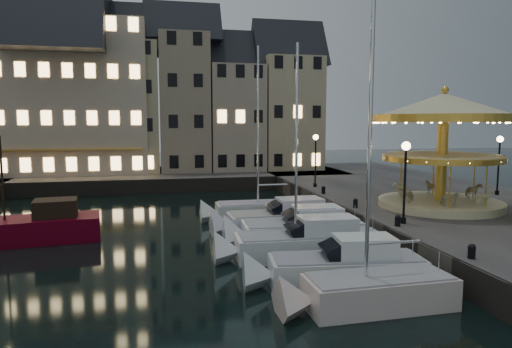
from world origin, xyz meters
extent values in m
plane|color=black|center=(0.00, 0.00, 0.00)|extent=(160.00, 160.00, 0.00)
cube|color=#474442|center=(14.00, 6.00, 0.65)|extent=(16.00, 56.00, 1.30)
cube|color=#474442|center=(-8.00, 28.00, 0.65)|extent=(44.00, 12.00, 1.30)
cube|color=#47423A|center=(6.00, 6.00, 0.65)|extent=(0.15, 44.00, 1.30)
cube|color=#47423A|center=(-6.00, 22.00, 0.65)|extent=(48.00, 0.15, 1.30)
cylinder|color=black|center=(7.20, 1.00, 1.45)|extent=(0.28, 0.28, 0.30)
cylinder|color=black|center=(7.20, 1.00, 3.20)|extent=(0.12, 0.12, 3.80)
sphere|color=#FFD18C|center=(7.20, 1.00, 5.25)|extent=(0.44, 0.44, 0.44)
cylinder|color=black|center=(7.20, 14.50, 1.45)|extent=(0.28, 0.28, 0.30)
cylinder|color=black|center=(7.20, 14.50, 3.20)|extent=(0.12, 0.12, 3.80)
sphere|color=#FFD18C|center=(7.20, 14.50, 5.25)|extent=(0.44, 0.44, 0.44)
cylinder|color=black|center=(18.50, 8.00, 1.45)|extent=(0.28, 0.28, 0.30)
cylinder|color=black|center=(18.50, 8.00, 3.20)|extent=(0.12, 0.12, 3.80)
sphere|color=#FFD18C|center=(18.50, 8.00, 5.25)|extent=(0.44, 0.44, 0.44)
cylinder|color=black|center=(6.60, -5.00, 1.50)|extent=(0.28, 0.28, 0.40)
sphere|color=black|center=(6.60, -5.00, 1.72)|extent=(0.30, 0.30, 0.30)
cylinder|color=black|center=(6.60, 0.50, 1.50)|extent=(0.28, 0.28, 0.40)
sphere|color=black|center=(6.60, 0.50, 1.72)|extent=(0.30, 0.30, 0.30)
cylinder|color=black|center=(6.60, 5.50, 1.50)|extent=(0.28, 0.28, 0.40)
sphere|color=black|center=(6.60, 5.50, 1.72)|extent=(0.30, 0.30, 0.30)
cylinder|color=black|center=(6.60, 11.00, 1.50)|extent=(0.28, 0.28, 0.40)
sphere|color=black|center=(6.60, 11.00, 1.72)|extent=(0.30, 0.30, 0.30)
cube|color=tan|center=(-19.50, 30.00, 6.80)|extent=(5.00, 8.00, 11.00)
cube|color=slate|center=(-14.05, 30.00, 7.30)|extent=(5.60, 8.00, 12.00)
cube|color=tan|center=(-8.00, 30.00, 7.80)|extent=(6.20, 8.00, 13.00)
cube|color=gray|center=(-2.25, 30.00, 8.30)|extent=(5.00, 8.00, 14.00)
cube|color=tan|center=(3.20, 30.00, 6.80)|extent=(5.60, 8.00, 11.00)
cube|color=tan|center=(9.25, 30.00, 7.30)|extent=(6.20, 8.00, 12.00)
cube|color=beige|center=(-14.00, 30.00, 8.80)|extent=(16.00, 9.00, 15.00)
cube|color=beige|center=(2.48, -5.68, 0.45)|extent=(5.21, 2.10, 1.30)
cube|color=gray|center=(2.48, -5.68, 1.12)|extent=(4.95, 1.93, 0.10)
cylinder|color=silver|center=(1.97, -5.69, 5.62)|extent=(0.14, 0.14, 9.04)
cube|color=silver|center=(2.26, -3.33, 0.45)|extent=(6.25, 2.71, 1.30)
cube|color=gray|center=(2.26, -3.33, 1.12)|extent=(5.93, 2.51, 0.10)
cube|color=silver|center=(2.98, -3.41, 1.55)|extent=(2.46, 1.77, 0.80)
cube|color=black|center=(1.78, -3.27, 1.45)|extent=(1.21, 1.53, 0.88)
cube|color=silver|center=(2.04, 0.50, 0.45)|extent=(7.13, 2.37, 1.30)
cube|color=gray|center=(2.04, 0.50, 1.12)|extent=(6.77, 2.19, 0.10)
cube|color=silver|center=(2.89, 0.46, 1.55)|extent=(2.74, 1.67, 0.80)
cube|color=black|center=(1.48, 0.52, 1.45)|extent=(1.25, 1.50, 0.95)
cylinder|color=silver|center=(1.34, 0.53, 5.85)|extent=(0.14, 0.14, 9.49)
cube|color=silver|center=(2.55, 3.12, 0.45)|extent=(6.55, 2.79, 1.30)
cube|color=#8F969D|center=(2.55, 3.12, 1.12)|extent=(6.22, 2.57, 0.10)
cube|color=silver|center=(3.32, 3.08, 1.55)|extent=(2.53, 1.97, 0.80)
cube|color=black|center=(2.04, 3.15, 1.45)|extent=(1.19, 1.78, 0.91)
cube|color=silver|center=(2.38, 5.85, 0.45)|extent=(6.91, 2.46, 1.30)
cube|color=gray|center=(2.38, 5.85, 1.12)|extent=(6.57, 2.27, 0.10)
cube|color=silver|center=(3.20, 5.87, 1.55)|extent=(2.65, 1.78, 0.80)
cube|color=black|center=(1.83, 5.83, 1.45)|extent=(1.21, 1.63, 0.93)
cube|color=silver|center=(2.12, 9.40, 0.45)|extent=(6.91, 2.09, 1.30)
cube|color=gray|center=(2.12, 9.40, 1.12)|extent=(6.56, 1.92, 0.10)
cylinder|color=silver|center=(1.43, 9.41, 5.74)|extent=(0.14, 0.14, 9.28)
cube|color=#570013|center=(-12.00, 6.31, 0.55)|extent=(7.77, 3.53, 1.50)
cube|color=black|center=(-10.51, 6.50, 1.75)|extent=(2.41, 2.06, 1.00)
cylinder|color=black|center=(-12.99, 6.18, 3.50)|extent=(0.12, 0.12, 4.50)
cylinder|color=beige|center=(11.66, 4.57, 1.53)|extent=(7.20, 7.20, 0.45)
cylinder|color=gold|center=(11.66, 4.57, 4.54)|extent=(0.63, 0.63, 5.58)
cylinder|color=beige|center=(11.66, 4.57, 4.45)|extent=(6.66, 6.66, 0.16)
cylinder|color=gold|center=(11.66, 4.57, 4.29)|extent=(6.91, 6.91, 0.32)
cone|color=beige|center=(11.66, 4.57, 7.42)|extent=(8.28, 8.28, 1.44)
cylinder|color=gold|center=(11.66, 4.57, 6.66)|extent=(8.28, 8.28, 0.45)
sphere|color=gold|center=(11.66, 4.57, 8.32)|extent=(0.45, 0.45, 0.45)
imported|color=beige|center=(14.06, 5.32, 2.20)|extent=(1.50, 1.09, 0.90)
camera|label=1|loc=(-4.88, -19.74, 6.45)|focal=32.00mm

